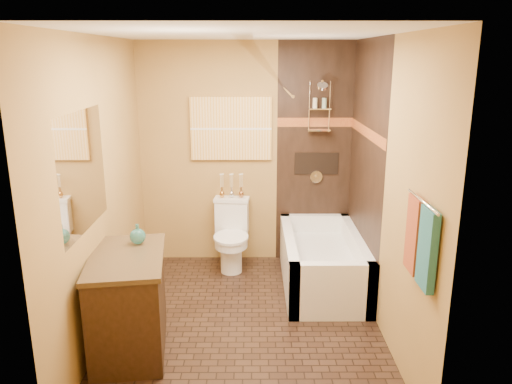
{
  "coord_description": "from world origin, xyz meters",
  "views": [
    {
      "loc": [
        0.08,
        -4.05,
        2.34
      ],
      "look_at": [
        0.11,
        0.4,
        1.11
      ],
      "focal_mm": 35.0,
      "sensor_mm": 36.0,
      "label": 1
    }
  ],
  "objects_px": {
    "sunset_painting": "(231,129)",
    "vanity": "(128,303)",
    "bathtub": "(322,266)",
    "toilet": "(231,235)"
  },
  "relations": [
    {
      "from": "bathtub",
      "to": "sunset_painting",
      "type": "bearing_deg",
      "value": 143.07
    },
    {
      "from": "bathtub",
      "to": "toilet",
      "type": "relative_size",
      "value": 1.93
    },
    {
      "from": "sunset_painting",
      "to": "vanity",
      "type": "relative_size",
      "value": 0.9
    },
    {
      "from": "sunset_painting",
      "to": "toilet",
      "type": "xyz_separation_m",
      "value": [
        0.0,
        -0.26,
        -1.16
      ]
    },
    {
      "from": "bathtub",
      "to": "vanity",
      "type": "bearing_deg",
      "value": -145.8
    },
    {
      "from": "toilet",
      "to": "vanity",
      "type": "height_order",
      "value": "vanity"
    },
    {
      "from": "sunset_painting",
      "to": "bathtub",
      "type": "height_order",
      "value": "sunset_painting"
    },
    {
      "from": "toilet",
      "to": "vanity",
      "type": "bearing_deg",
      "value": -109.07
    },
    {
      "from": "vanity",
      "to": "bathtub",
      "type": "bearing_deg",
      "value": 26.22
    },
    {
      "from": "toilet",
      "to": "vanity",
      "type": "relative_size",
      "value": 0.77
    }
  ]
}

